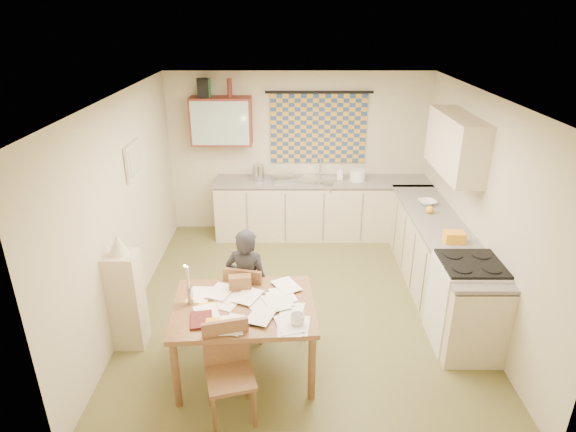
{
  "coord_description": "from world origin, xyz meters",
  "views": [
    {
      "loc": [
        -0.16,
        -5.01,
        3.32
      ],
      "look_at": [
        -0.16,
        0.2,
        1.08
      ],
      "focal_mm": 30.0,
      "sensor_mm": 36.0,
      "label": 1
    }
  ],
  "objects_px": {
    "shelf_stand": "(127,300)",
    "person": "(247,284)",
    "stove": "(465,303)",
    "counter_right": "(437,260)",
    "chair_far": "(249,312)",
    "dining_table": "(245,337)",
    "counter_back": "(322,208)"
  },
  "relations": [
    {
      "from": "shelf_stand",
      "to": "person",
      "type": "bearing_deg",
      "value": 7.41
    },
    {
      "from": "stove",
      "to": "shelf_stand",
      "type": "height_order",
      "value": "shelf_stand"
    },
    {
      "from": "counter_right",
      "to": "shelf_stand",
      "type": "relative_size",
      "value": 2.74
    },
    {
      "from": "person",
      "to": "shelf_stand",
      "type": "xyz_separation_m",
      "value": [
        -1.25,
        -0.16,
        -0.1
      ]
    },
    {
      "from": "stove",
      "to": "chair_far",
      "type": "xyz_separation_m",
      "value": [
        -2.29,
        0.14,
        -0.21
      ]
    },
    {
      "from": "counter_right",
      "to": "chair_far",
      "type": "height_order",
      "value": "counter_right"
    },
    {
      "from": "dining_table",
      "to": "person",
      "type": "xyz_separation_m",
      "value": [
        -0.02,
        0.57,
        0.26
      ]
    },
    {
      "from": "chair_far",
      "to": "dining_table",
      "type": "bearing_deg",
      "value": 104.28
    },
    {
      "from": "dining_table",
      "to": "shelf_stand",
      "type": "height_order",
      "value": "shelf_stand"
    },
    {
      "from": "counter_back",
      "to": "counter_right",
      "type": "height_order",
      "value": "same"
    },
    {
      "from": "counter_back",
      "to": "chair_far",
      "type": "xyz_separation_m",
      "value": [
        -0.97,
        -2.56,
        -0.17
      ]
    },
    {
      "from": "dining_table",
      "to": "counter_right",
      "type": "bearing_deg",
      "value": 28.49
    },
    {
      "from": "counter_back",
      "to": "stove",
      "type": "height_order",
      "value": "stove"
    },
    {
      "from": "counter_right",
      "to": "stove",
      "type": "distance_m",
      "value": 1.01
    },
    {
      "from": "counter_right",
      "to": "stove",
      "type": "xyz_separation_m",
      "value": [
        0.0,
        -1.01,
        0.03
      ]
    },
    {
      "from": "counter_right",
      "to": "shelf_stand",
      "type": "xyz_separation_m",
      "value": [
        -3.54,
        -1.04,
        0.09
      ]
    },
    {
      "from": "chair_far",
      "to": "counter_back",
      "type": "bearing_deg",
      "value": -97.52
    },
    {
      "from": "shelf_stand",
      "to": "dining_table",
      "type": "bearing_deg",
      "value": -17.94
    },
    {
      "from": "stove",
      "to": "person",
      "type": "bearing_deg",
      "value": 176.65
    },
    {
      "from": "chair_far",
      "to": "stove",
      "type": "bearing_deg",
      "value": -170.25
    },
    {
      "from": "counter_back",
      "to": "shelf_stand",
      "type": "xyz_separation_m",
      "value": [
        -2.22,
        -2.72,
        0.09
      ]
    },
    {
      "from": "stove",
      "to": "counter_right",
      "type": "bearing_deg",
      "value": 90.0
    },
    {
      "from": "person",
      "to": "counter_right",
      "type": "bearing_deg",
      "value": -146.67
    },
    {
      "from": "counter_right",
      "to": "shelf_stand",
      "type": "bearing_deg",
      "value": -163.63
    },
    {
      "from": "counter_right",
      "to": "person",
      "type": "relative_size",
      "value": 2.31
    },
    {
      "from": "stove",
      "to": "dining_table",
      "type": "relative_size",
      "value": 0.7
    },
    {
      "from": "counter_back",
      "to": "person",
      "type": "distance_m",
      "value": 2.74
    },
    {
      "from": "stove",
      "to": "dining_table",
      "type": "distance_m",
      "value": 2.32
    },
    {
      "from": "shelf_stand",
      "to": "stove",
      "type": "bearing_deg",
      "value": 0.45
    },
    {
      "from": "shelf_stand",
      "to": "counter_right",
      "type": "bearing_deg",
      "value": 16.37
    },
    {
      "from": "stove",
      "to": "dining_table",
      "type": "bearing_deg",
      "value": -169.17
    },
    {
      "from": "counter_right",
      "to": "dining_table",
      "type": "distance_m",
      "value": 2.7
    }
  ]
}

